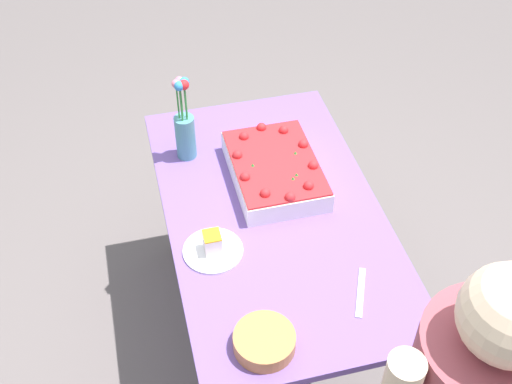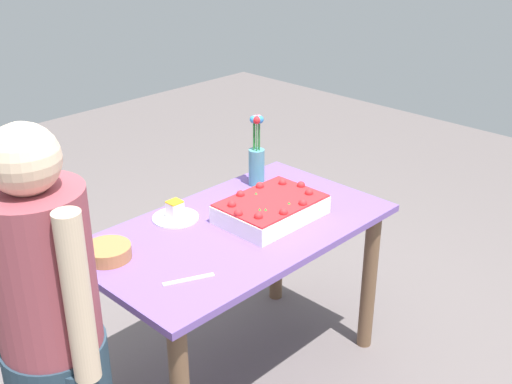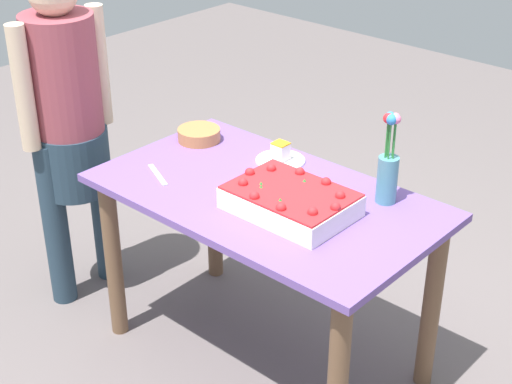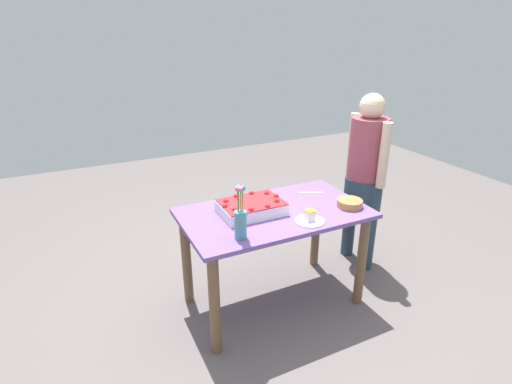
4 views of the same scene
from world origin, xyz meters
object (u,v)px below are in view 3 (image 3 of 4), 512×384
serving_plate_with_slice (280,156)px  cake_knife (158,175)px  fruit_bowl (199,135)px  sheet_cake (291,201)px  flower_vase (388,168)px  person_standing (68,119)px

serving_plate_with_slice → cake_knife: bearing=-123.9°
cake_knife → fruit_bowl: bearing=-47.1°
sheet_cake → cake_knife: (-0.57, -0.12, -0.04)m
fruit_bowl → flower_vase: bearing=4.8°
flower_vase → fruit_bowl: 0.90m
cake_knife → person_standing: size_ratio=0.13×
sheet_cake → serving_plate_with_slice: bearing=135.1°
fruit_bowl → sheet_cake: bearing=-17.6°
fruit_bowl → person_standing: person_standing is taller
serving_plate_with_slice → person_standing: person_standing is taller
sheet_cake → flower_vase: 0.37m
cake_knife → fruit_bowl: (-0.11, 0.34, 0.02)m
serving_plate_with_slice → cake_knife: 0.50m
sheet_cake → serving_plate_with_slice: sheet_cake is taller
cake_knife → sheet_cake: bearing=-143.4°
cake_knife → flower_vase: 0.89m
sheet_cake → person_standing: bearing=-173.0°
flower_vase → sheet_cake: bearing=-126.0°
sheet_cake → person_standing: (-1.11, -0.14, 0.04)m
cake_knife → fruit_bowl: fruit_bowl is taller
sheet_cake → person_standing: person_standing is taller
sheet_cake → person_standing: 1.12m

